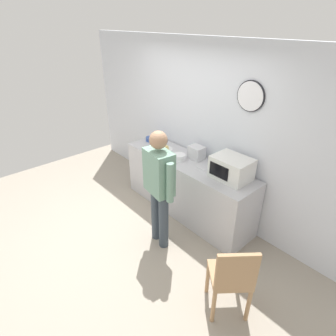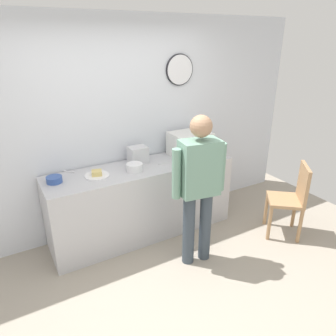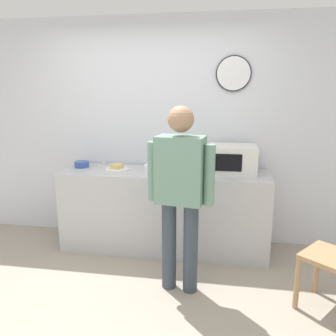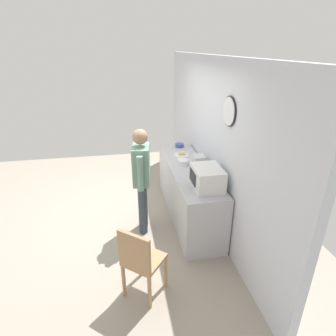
# 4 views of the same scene
# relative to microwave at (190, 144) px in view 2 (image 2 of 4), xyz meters

# --- Properties ---
(ground_plane) EXTENTS (6.00, 6.00, 0.00)m
(ground_plane) POSITION_rel_microwave_xyz_m (-0.93, -1.29, -1.06)
(ground_plane) COLOR #9E9384
(back_wall) EXTENTS (5.40, 0.13, 2.60)m
(back_wall) POSITION_rel_microwave_xyz_m (-0.92, 0.31, 0.25)
(back_wall) COLOR silver
(back_wall) RESTS_ON ground_plane
(kitchen_counter) EXTENTS (2.28, 0.62, 0.91)m
(kitchen_counter) POSITION_rel_microwave_xyz_m (-0.74, -0.07, -0.60)
(kitchen_counter) COLOR #B7B7BC
(kitchen_counter) RESTS_ON ground_plane
(microwave) EXTENTS (0.50, 0.39, 0.30)m
(microwave) POSITION_rel_microwave_xyz_m (0.00, 0.00, 0.00)
(microwave) COLOR silver
(microwave) RESTS_ON kitchen_counter
(sandwich_plate) EXTENTS (0.27, 0.27, 0.07)m
(sandwich_plate) POSITION_rel_microwave_xyz_m (-1.28, -0.07, -0.13)
(sandwich_plate) COLOR white
(sandwich_plate) RESTS_ON kitchen_counter
(salad_bowl) EXTENTS (0.19, 0.19, 0.09)m
(salad_bowl) POSITION_rel_microwave_xyz_m (-0.85, -0.14, -0.11)
(salad_bowl) COLOR white
(salad_bowl) RESTS_ON kitchen_counter
(cereal_bowl) EXTENTS (0.17, 0.17, 0.07)m
(cereal_bowl) POSITION_rel_microwave_xyz_m (-1.72, -0.00, -0.12)
(cereal_bowl) COLOR #33519E
(cereal_bowl) RESTS_ON kitchen_counter
(toaster) EXTENTS (0.22, 0.18, 0.20)m
(toaster) POSITION_rel_microwave_xyz_m (-0.71, 0.08, -0.05)
(toaster) COLOR silver
(toaster) RESTS_ON kitchen_counter
(fork_utensil) EXTENTS (0.13, 0.14, 0.01)m
(fork_utensil) POSITION_rel_microwave_xyz_m (-1.52, 0.21, -0.15)
(fork_utensil) COLOR silver
(fork_utensil) RESTS_ON kitchen_counter
(spoon_utensil) EXTENTS (0.17, 0.02, 0.01)m
(spoon_utensil) POSITION_rel_microwave_xyz_m (-0.44, -0.10, -0.15)
(spoon_utensil) COLOR silver
(spoon_utensil) RESTS_ON kitchen_counter
(person_standing) EXTENTS (0.58, 0.30, 1.66)m
(person_standing) POSITION_rel_microwave_xyz_m (-0.46, -0.86, -0.08)
(person_standing) COLOR #36414B
(person_standing) RESTS_ON ground_plane
(wooden_chair) EXTENTS (0.56, 0.56, 0.94)m
(wooden_chair) POSITION_rel_microwave_xyz_m (0.84, -1.02, -0.53)
(wooden_chair) COLOR #A87F56
(wooden_chair) RESTS_ON ground_plane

